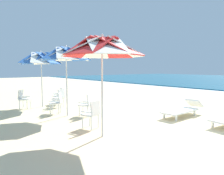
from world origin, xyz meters
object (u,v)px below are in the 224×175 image
Objects in this scene: plastic_chair_1 at (87,104)px; plastic_chair_2 at (57,102)px; sun_lounger_1 at (183,109)px; beach_umbrella_1 at (66,55)px; plastic_chair_5 at (23,98)px; beach_umbrella_0 at (102,48)px; plastic_chair_3 at (59,97)px; plastic_chair_0 at (92,113)px; beach_umbrella_2 at (41,59)px; plastic_chair_4 at (59,95)px.

plastic_chair_2 is (-1.18, -0.72, 0.00)m from plastic_chair_1.
plastic_chair_1 is 0.40× the size of sun_lounger_1.
beach_umbrella_1 is at bearing -133.07° from plastic_chair_1.
beach_umbrella_1 reaches higher than plastic_chair_5.
plastic_chair_3 is (-4.84, 0.94, -1.91)m from beach_umbrella_0.
plastic_chair_0 and plastic_chair_3 have the same top height.
beach_umbrella_2 is 3.14× the size of plastic_chair_3.
beach_umbrella_0 is at bearing -4.21° from plastic_chair_2.
sun_lounger_1 is (3.56, 3.60, -0.22)m from plastic_chair_2.
plastic_chair_0 is at bearing -10.42° from plastic_chair_3.
beach_umbrella_1 is at bearing 12.49° from plastic_chair_2.
beach_umbrella_0 reaches higher than sun_lounger_1.
plastic_chair_4 is 1.00× the size of plastic_chair_5.
plastic_chair_3 is 0.83m from plastic_chair_4.
beach_umbrella_2 is 2.02m from plastic_chair_5.
beach_umbrella_0 is 4.06m from plastic_chair_2.
beach_umbrella_2 is 3.14× the size of plastic_chair_4.
plastic_chair_4 is at bearing 91.76° from plastic_chair_5.
beach_umbrella_2 is at bearing -84.89° from plastic_chair_4.
plastic_chair_1 is (-1.57, 0.77, 0.00)m from plastic_chair_0.
beach_umbrella_1 is 4.99m from sun_lounger_1.
beach_umbrella_1 reaches higher than plastic_chair_0.
beach_umbrella_2 is at bearing 88.22° from plastic_chair_5.
sun_lounger_1 is at bearing 77.45° from plastic_chair_0.
sun_lounger_1 is (2.92, 3.46, -2.10)m from beach_umbrella_1.
sun_lounger_1 is at bearing 24.86° from plastic_chair_4.
sun_lounger_1 is (2.38, 2.89, -0.22)m from plastic_chair_1.
beach_umbrella_0 is at bearing -13.98° from plastic_chair_0.
plastic_chair_5 is (-1.97, -0.78, 0.00)m from plastic_chair_2.
plastic_chair_4 is at bearing -155.14° from sun_lounger_1.
plastic_chair_3 is 1.00× the size of plastic_chair_5.
plastic_chair_4 is at bearing 174.67° from plastic_chair_1.
beach_umbrella_0 is 3.21× the size of plastic_chair_2.
plastic_chair_0 is 4.07m from plastic_chair_3.
beach_umbrella_0 reaches higher than beach_umbrella_1.
plastic_chair_1 is 3.66m from beach_umbrella_2.
beach_umbrella_2 is at bearing 176.29° from beach_umbrella_0.
sun_lounger_1 is (4.82, 2.92, -0.22)m from plastic_chair_3.
plastic_chair_5 is at bearing -174.69° from beach_umbrella_0.
beach_umbrella_1 is 1.28× the size of sun_lounger_1.
plastic_chair_1 is 1.00× the size of plastic_chair_3.
beach_umbrella_2 is at bearing -147.48° from sun_lounger_1.
beach_umbrella_2 is (-2.58, -0.05, -0.07)m from beach_umbrella_1.
plastic_chair_0 is at bearing 8.71° from plastic_chair_5.
plastic_chair_1 and plastic_chair_2 have the same top height.
plastic_chair_2 is (-2.74, 0.06, 0.00)m from plastic_chair_0.
beach_umbrella_0 is 3.22m from plastic_chair_1.
plastic_chair_3 is at bearing 164.22° from beach_umbrella_1.
plastic_chair_0 is 1.75m from plastic_chair_1.
beach_umbrella_2 reaches higher than plastic_chair_5.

